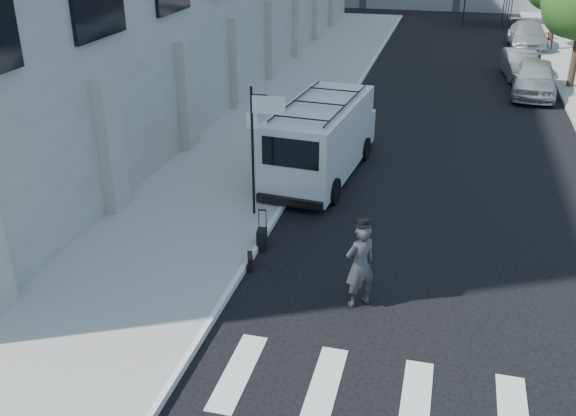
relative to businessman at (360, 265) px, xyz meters
The scene contains 10 objects.
ground 1.26m from the businessman, 162.66° to the left, with size 120.00×120.00×0.00m, color black.
sidewalk_left 17.03m from the businessman, 107.21° to the left, with size 4.50×48.00×0.15m, color gray.
sign_pole 4.96m from the businessman, 132.39° to the left, with size 1.03×0.07×3.50m.
businessman is the anchor object (origin of this frame).
briefcase 2.92m from the businessman, 162.19° to the left, with size 0.12×0.44×0.34m, color black.
suitcase 3.31m from the businessman, 145.74° to the left, with size 0.27×0.39×1.01m.
cargo_van 7.39m from the businessman, 107.81° to the left, with size 2.62×6.34×2.33m.
parked_car_a 19.28m from the businessman, 74.85° to the left, with size 1.86×4.62×1.57m, color #96989D.
parked_car_b 22.44m from the businessman, 78.01° to the left, with size 1.43×4.10×1.35m, color #585B5F.
parked_car_c 30.26m from the businessman, 79.30° to the left, with size 2.11×5.19×1.51m, color #A2A3AA.
Camera 1 is at (2.20, -11.79, 7.67)m, focal length 40.00 mm.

